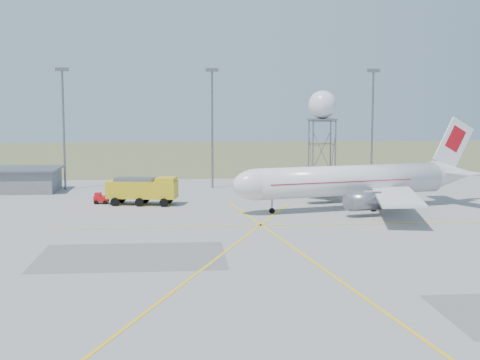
{
  "coord_description": "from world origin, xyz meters",
  "views": [
    {
      "loc": [
        -14.92,
        -48.58,
        14.78
      ],
      "look_at": [
        -7.42,
        40.0,
        4.38
      ],
      "focal_mm": 50.0,
      "sensor_mm": 36.0,
      "label": 1
    }
  ],
  "objects": [
    {
      "name": "ground",
      "position": [
        0.0,
        0.0,
        0.0
      ],
      "size": [
        400.0,
        400.0,
        0.0
      ],
      "primitive_type": "plane",
      "color": "#A09F9A",
      "rests_on": "ground"
    },
    {
      "name": "grass_strip",
      "position": [
        0.0,
        140.0,
        0.01
      ],
      "size": [
        400.0,
        120.0,
        0.03
      ],
      "primitive_type": "cube",
      "color": "#5C6437",
      "rests_on": "ground"
    },
    {
      "name": "building_grey",
      "position": [
        -45.0,
        64.0,
        1.97
      ],
      "size": [
        19.0,
        10.0,
        3.9
      ],
      "color": "gray",
      "rests_on": "ground"
    },
    {
      "name": "mast_a",
      "position": [
        -35.0,
        66.0,
        12.07
      ],
      "size": [
        2.2,
        0.5,
        20.5
      ],
      "color": "slate",
      "rests_on": "ground"
    },
    {
      "name": "mast_b",
      "position": [
        -10.0,
        66.0,
        12.07
      ],
      "size": [
        2.2,
        0.5,
        20.5
      ],
      "color": "slate",
      "rests_on": "ground"
    },
    {
      "name": "mast_c",
      "position": [
        18.0,
        66.0,
        12.07
      ],
      "size": [
        2.2,
        0.5,
        20.5
      ],
      "color": "slate",
      "rests_on": "ground"
    },
    {
      "name": "airliner_main",
      "position": [
        8.57,
        41.62,
        3.88
      ],
      "size": [
        36.89,
        35.14,
        12.67
      ],
      "rotation": [
        0.0,
        0.0,
        3.39
      ],
      "color": "silver",
      "rests_on": "ground"
    },
    {
      "name": "radar_tower",
      "position": [
        7.68,
        59.18,
        9.35
      ],
      "size": [
        4.6,
        4.6,
        16.66
      ],
      "color": "slate",
      "rests_on": "ground"
    },
    {
      "name": "fire_truck",
      "position": [
        -20.68,
        47.88,
        1.92
      ],
      "size": [
        10.46,
        5.49,
        4.0
      ],
      "rotation": [
        0.0,
        0.0,
        -0.19
      ],
      "color": "gold",
      "rests_on": "ground"
    },
    {
      "name": "baggage_tug",
      "position": [
        -27.04,
        49.38,
        0.61
      ],
      "size": [
        2.2,
        1.83,
        1.62
      ],
      "rotation": [
        0.0,
        0.0,
        -0.09
      ],
      "color": "red",
      "rests_on": "ground"
    }
  ]
}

